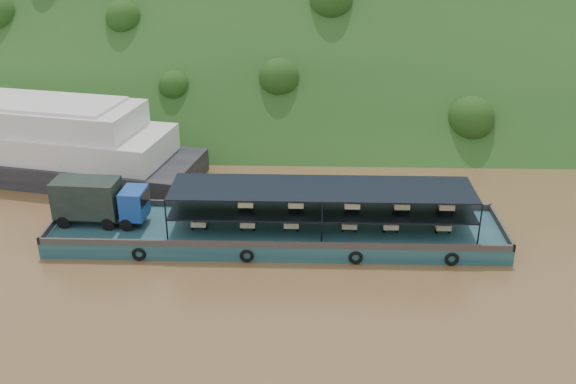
{
  "coord_description": "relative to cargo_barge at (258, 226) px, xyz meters",
  "views": [
    {
      "loc": [
        -0.59,
        -43.37,
        24.47
      ],
      "look_at": [
        -2.0,
        3.0,
        3.2
      ],
      "focal_mm": 40.0,
      "sensor_mm": 36.0,
      "label": 1
    }
  ],
  "objects": [
    {
      "name": "passenger_ferry",
      "position": [
        -24.55,
        13.44,
        1.98
      ],
      "size": [
        37.3,
        16.0,
        7.34
      ],
      "rotation": [
        0.0,
        0.0,
        -0.2
      ],
      "color": "black",
      "rests_on": "ground"
    },
    {
      "name": "ground",
      "position": [
        4.32,
        -0.94,
        -1.19
      ],
      "size": [
        160.0,
        160.0,
        0.0
      ],
      "primitive_type": "plane",
      "color": "brown",
      "rests_on": "ground"
    },
    {
      "name": "cargo_barge",
      "position": [
        0.0,
        0.0,
        0.0
      ],
      "size": [
        35.0,
        7.18,
        4.82
      ],
      "color": "#133443",
      "rests_on": "ground"
    },
    {
      "name": "hillside",
      "position": [
        4.32,
        35.06,
        -1.19
      ],
      "size": [
        140.0,
        39.6,
        39.6
      ],
      "primitive_type": "cube",
      "rotation": [
        0.79,
        0.0,
        0.0
      ],
      "color": "#183714",
      "rests_on": "ground"
    }
  ]
}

